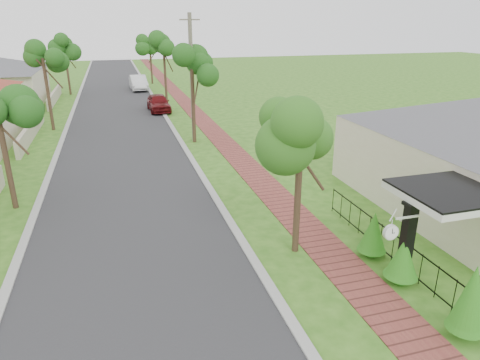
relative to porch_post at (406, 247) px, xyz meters
name	(u,v)px	position (x,y,z in m)	size (l,w,h in m)	color
ground	(246,286)	(-4.55, 1.00, -1.12)	(160.00, 160.00, 0.00)	#2E6317
road	(120,132)	(-7.55, 21.00, -1.12)	(7.00, 120.00, 0.02)	#28282B
kerb_right	(173,129)	(-3.90, 21.00, -1.12)	(0.30, 120.00, 0.10)	#9E9E99
kerb_left	(64,136)	(-11.20, 21.00, -1.12)	(0.30, 120.00, 0.10)	#9E9E99
sidewalk	(208,126)	(-1.30, 21.00, -1.12)	(1.50, 120.00, 0.03)	brown
porch_post	(406,247)	(0.00, 0.00, 0.00)	(0.48, 0.48, 2.52)	black
picket_fence	(393,246)	(0.35, 1.00, -0.59)	(0.03, 8.02, 1.00)	black
street_trees	(114,57)	(-7.42, 27.84, 3.42)	(10.70, 37.65, 5.89)	#382619
hedge_row	(412,264)	(-0.10, -0.46, -0.29)	(0.87, 4.83, 2.10)	#276A15
parked_car_red	(159,103)	(-4.15, 27.55, -0.40)	(1.69, 4.20, 1.43)	#5C0D10
parked_car_white	(138,83)	(-4.98, 40.16, -0.33)	(1.67, 4.79, 1.58)	white
near_tree	(301,141)	(-2.35, 2.50, 2.67)	(1.86, 1.86, 4.78)	#382619
utility_pole	(192,79)	(-3.03, 17.24, 2.79)	(1.20, 0.24, 7.71)	#6D6455
station_clock	(392,231)	(-0.86, -0.40, 0.83)	(1.07, 0.13, 0.63)	silver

